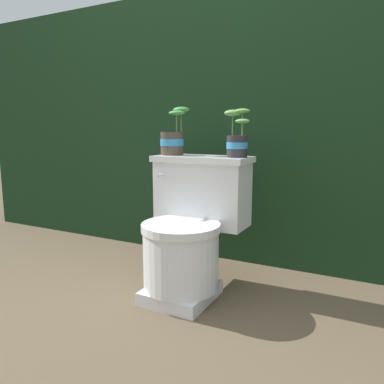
# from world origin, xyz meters

# --- Properties ---
(ground_plane) EXTENTS (12.00, 12.00, 0.00)m
(ground_plane) POSITION_xyz_m (0.00, 0.00, 0.00)
(ground_plane) COLOR brown
(hedge_backdrop) EXTENTS (4.22, 0.69, 1.63)m
(hedge_backdrop) POSITION_xyz_m (0.00, 1.00, 0.82)
(hedge_backdrop) COLOR black
(hedge_backdrop) RESTS_ON ground
(toilet) EXTENTS (0.49, 0.53, 0.67)m
(toilet) POSITION_xyz_m (0.02, 0.13, 0.32)
(toilet) COLOR silver
(toilet) RESTS_ON ground
(potted_plant_left) EXTENTS (0.14, 0.13, 0.25)m
(potted_plant_left) POSITION_xyz_m (-0.16, 0.27, 0.76)
(potted_plant_left) COLOR #47382D
(potted_plant_left) RESTS_ON toilet
(potted_plant_midleft) EXTENTS (0.14, 0.10, 0.23)m
(potted_plant_midleft) POSITION_xyz_m (0.20, 0.27, 0.76)
(potted_plant_midleft) COLOR #262628
(potted_plant_midleft) RESTS_ON toilet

